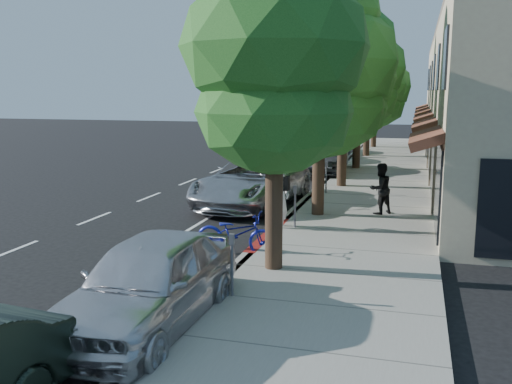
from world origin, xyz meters
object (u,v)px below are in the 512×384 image
(bicycle, at_px, (236,233))
(dark_suv_far, at_px, (320,141))
(street_tree_1, at_px, (320,66))
(street_tree_2, at_px, (344,79))
(silver_suv, at_px, (252,182))
(pedestrian, at_px, (380,189))
(near_car_a, at_px, (149,282))
(street_tree_0, at_px, (275,52))
(white_pickup, at_px, (306,149))
(cyclist, at_px, (281,201))
(dark_sedan, at_px, (325,157))
(street_tree_5, at_px, (375,88))
(street_tree_3, at_px, (359,71))
(street_tree_4, at_px, (368,86))

(bicycle, bearing_deg, dark_suv_far, 5.11)
(street_tree_1, relative_size, bicycle, 3.75)
(street_tree_2, xyz_separation_m, dark_suv_far, (-3.10, 12.97, -3.74))
(street_tree_1, relative_size, street_tree_2, 1.08)
(street_tree_1, distance_m, street_tree_2, 6.01)
(silver_suv, height_order, pedestrian, pedestrian)
(bicycle, xyz_separation_m, near_car_a, (-0.10, -4.75, 0.27))
(street_tree_0, height_order, white_pickup, street_tree_0)
(cyclist, height_order, pedestrian, cyclist)
(dark_suv_far, relative_size, pedestrian, 3.10)
(dark_sedan, bearing_deg, street_tree_5, 83.26)
(street_tree_3, distance_m, pedestrian, 12.29)
(street_tree_1, distance_m, white_pickup, 14.90)
(street_tree_4, bearing_deg, street_tree_5, 90.00)
(white_pickup, bearing_deg, street_tree_1, -79.54)
(cyclist, bearing_deg, street_tree_3, 12.79)
(bicycle, relative_size, white_pickup, 0.37)
(bicycle, height_order, dark_suv_far, dark_suv_far)
(street_tree_1, height_order, cyclist, street_tree_1)
(dark_sedan, relative_size, white_pickup, 0.91)
(street_tree_5, bearing_deg, near_car_a, -92.39)
(white_pickup, height_order, near_car_a, white_pickup)
(bicycle, distance_m, dark_suv_far, 23.79)
(street_tree_2, xyz_separation_m, pedestrian, (1.96, -5.38, -3.64))
(street_tree_5, bearing_deg, street_tree_2, -90.00)
(bicycle, relative_size, dark_sedan, 0.41)
(dark_sedan, bearing_deg, bicycle, -90.50)
(bicycle, distance_m, white_pickup, 18.83)
(silver_suv, distance_m, white_pickup, 12.49)
(dark_sedan, distance_m, near_car_a, 19.86)
(street_tree_4, xyz_separation_m, silver_suv, (-2.70, -16.50, -3.60))
(street_tree_1, bearing_deg, street_tree_2, 90.00)
(silver_suv, relative_size, near_car_a, 1.28)
(cyclist, relative_size, white_pickup, 0.33)
(dark_sedan, relative_size, pedestrian, 3.10)
(street_tree_5, height_order, white_pickup, street_tree_5)
(near_car_a, height_order, pedestrian, pedestrian)
(white_pickup, xyz_separation_m, dark_suv_far, (0.00, 4.98, 0.05))
(bicycle, relative_size, pedestrian, 1.27)
(street_tree_3, distance_m, bicycle, 17.43)
(street_tree_1, bearing_deg, street_tree_3, 90.00)
(street_tree_5, xyz_separation_m, white_pickup, (-3.10, -10.01, -3.55))
(bicycle, xyz_separation_m, silver_suv, (-1.40, 6.25, 0.30))
(street_tree_5, height_order, silver_suv, street_tree_5)
(street_tree_2, distance_m, near_car_a, 16.02)
(street_tree_3, distance_m, dark_sedan, 4.84)
(street_tree_4, xyz_separation_m, cyclist, (-0.76, -20.06, -3.52))
(street_tree_3, distance_m, near_car_a, 21.98)
(cyclist, xyz_separation_m, near_car_a, (-0.64, -7.44, -0.12))
(street_tree_2, bearing_deg, dark_suv_far, 103.44)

